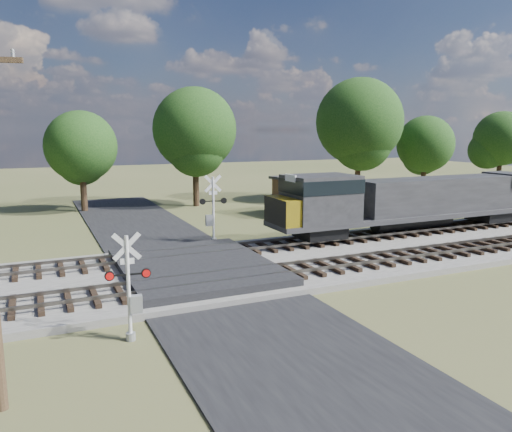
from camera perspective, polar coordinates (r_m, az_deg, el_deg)
name	(u,v)px	position (r m, az deg, el deg)	size (l,w,h in m)	color
ground	(199,278)	(24.27, -6.55, -7.00)	(160.00, 160.00, 0.00)	#4B532C
ballast_bed	(364,252)	(29.13, 12.26, -4.01)	(140.00, 10.00, 0.30)	gray
road	(199,277)	(24.26, -6.55, -6.91)	(7.00, 60.00, 0.08)	black
crossing_panel	(196,269)	(24.64, -6.92, -5.99)	(7.00, 9.00, 0.62)	#262628
track_near	(276,272)	(23.49, 2.26, -6.46)	(140.00, 2.60, 0.33)	black
track_far	(236,249)	(27.90, -2.32, -3.84)	(140.00, 2.60, 0.33)	black
crossing_signal_near	(131,296)	(17.27, -14.06, -8.87)	(1.50, 0.35, 3.71)	silver
crossing_signal_far	(212,215)	(31.06, -5.04, 0.11)	(1.73, 0.39, 4.29)	silver
equipment_shed	(308,196)	(41.60, 5.98, 2.34)	(5.62, 5.62, 3.20)	#4C2A20
treeline	(215,133)	(45.01, -4.71, 9.49)	(82.19, 11.72, 11.98)	black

